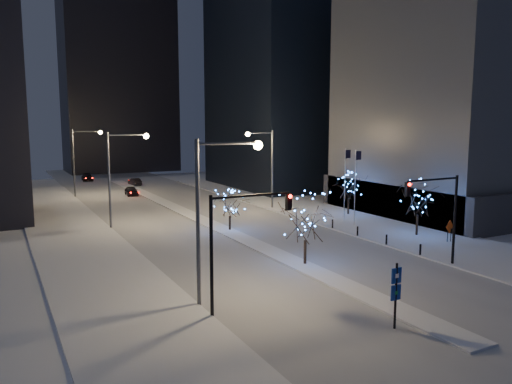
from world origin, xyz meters
TOP-DOWN VIEW (x-y plane):
  - ground at (0.00, 0.00)m, footprint 160.00×160.00m
  - road at (0.00, 35.00)m, footprint 20.00×130.00m
  - median at (0.00, 30.00)m, footprint 2.00×80.00m
  - east_sidewalk at (15.00, 20.00)m, footprint 10.00×90.00m
  - west_sidewalk at (-14.00, 20.00)m, footprint 8.00×90.00m
  - midrise_block at (34.00, 18.00)m, footprint 30.00×22.00m
  - plinth at (34.00, 18.00)m, footprint 30.00×24.00m
  - horizon_block at (6.00, 92.00)m, footprint 24.00×14.00m
  - street_lamp_w_near at (-8.94, 2.00)m, footprint 4.40×0.56m
  - street_lamp_w_mid at (-8.94, 27.00)m, footprint 4.40×0.56m
  - street_lamp_w_far at (-8.94, 52.00)m, footprint 4.40×0.56m
  - street_lamp_east at (10.08, 30.00)m, footprint 3.90×0.56m
  - traffic_signal_west at (-8.44, -0.00)m, footprint 5.26×0.43m
  - traffic_signal_east at (8.94, 1.00)m, footprint 5.26×0.43m
  - flagpoles at (13.37, 17.25)m, footprint 1.35×2.60m
  - bollards at (10.20, 10.00)m, footprint 0.16×12.16m
  - car_near at (-2.12, 50.18)m, footprint 1.92×4.18m
  - car_mid at (1.50, 62.37)m, footprint 1.62×3.93m
  - car_far at (-4.74, 73.57)m, footprint 2.26×4.82m
  - holiday_tree_median_near at (0.41, 6.30)m, footprint 5.94×5.94m
  - holiday_tree_median_far at (0.50, 20.28)m, footprint 4.07×4.07m
  - holiday_tree_plaza_near at (15.54, 9.63)m, footprint 4.18×4.18m
  - holiday_tree_plaza_far at (16.71, 21.70)m, footprint 4.80×4.80m
  - wayfinding_sign at (-2.00, -6.00)m, footprint 0.64×0.12m
  - construction_sign at (16.00, 6.13)m, footprint 1.22×0.27m

SIDE VIEW (x-z plane):
  - ground at x=0.00m, z-range 0.00..0.00m
  - road at x=0.00m, z-range 0.00..0.02m
  - median at x=0.00m, z-range 0.00..0.15m
  - east_sidewalk at x=15.00m, z-range 0.00..0.15m
  - west_sidewalk at x=-14.00m, z-range 0.00..0.15m
  - bollards at x=10.20m, z-range 0.15..1.05m
  - car_mid at x=1.50m, z-range 0.00..1.27m
  - car_far at x=-4.74m, z-range 0.00..1.36m
  - car_near at x=-2.12m, z-range 0.00..1.39m
  - construction_sign at x=16.00m, z-range 0.36..2.38m
  - plinth at x=34.00m, z-range 0.00..4.00m
  - wayfinding_sign at x=-2.00m, z-range 0.41..4.02m
  - holiday_tree_median_far at x=0.50m, z-range 0.73..4.73m
  - holiday_tree_plaza_far at x=16.71m, z-range 0.93..5.99m
  - holiday_tree_plaza_near at x=15.54m, z-range 0.96..6.33m
  - holiday_tree_median_near at x=0.41m, z-range 0.89..6.40m
  - traffic_signal_west at x=-8.44m, z-range 1.26..8.26m
  - traffic_signal_east at x=8.94m, z-range 1.26..8.26m
  - flagpoles at x=13.37m, z-range 0.80..8.80m
  - street_lamp_east at x=10.08m, z-range 1.45..11.45m
  - street_lamp_w_near at x=-8.94m, z-range 1.50..11.50m
  - street_lamp_w_mid at x=-8.94m, z-range 1.50..11.50m
  - street_lamp_w_far at x=-8.94m, z-range 1.50..11.50m
  - midrise_block at x=34.00m, z-range 0.00..30.00m
  - horizon_block at x=6.00m, z-range 0.00..42.00m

